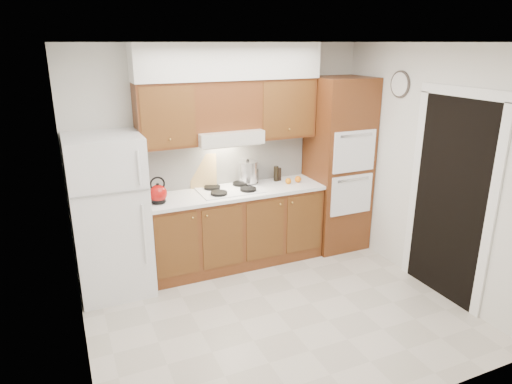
% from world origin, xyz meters
% --- Properties ---
extents(floor, '(3.60, 3.60, 0.00)m').
position_xyz_m(floor, '(0.00, 0.00, 0.00)').
color(floor, beige).
rests_on(floor, ground).
extents(ceiling, '(3.60, 3.60, 0.00)m').
position_xyz_m(ceiling, '(0.00, 0.00, 2.60)').
color(ceiling, white).
rests_on(ceiling, wall_back).
extents(wall_back, '(3.60, 0.02, 2.60)m').
position_xyz_m(wall_back, '(0.00, 1.50, 1.30)').
color(wall_back, silver).
rests_on(wall_back, floor).
extents(wall_left, '(0.02, 3.00, 2.60)m').
position_xyz_m(wall_left, '(-1.80, 0.00, 1.30)').
color(wall_left, silver).
rests_on(wall_left, floor).
extents(wall_right, '(0.02, 3.00, 2.60)m').
position_xyz_m(wall_right, '(1.80, 0.00, 1.30)').
color(wall_right, silver).
rests_on(wall_right, floor).
extents(fridge, '(0.75, 0.72, 1.72)m').
position_xyz_m(fridge, '(-1.41, 1.14, 0.86)').
color(fridge, white).
rests_on(fridge, floor).
extents(base_cabinets, '(2.11, 0.60, 0.90)m').
position_xyz_m(base_cabinets, '(0.02, 1.20, 0.45)').
color(base_cabinets, brown).
rests_on(base_cabinets, floor).
extents(countertop, '(2.13, 0.62, 0.04)m').
position_xyz_m(countertop, '(0.03, 1.19, 0.92)').
color(countertop, white).
rests_on(countertop, base_cabinets).
extents(backsplash, '(2.11, 0.03, 0.56)m').
position_xyz_m(backsplash, '(0.02, 1.49, 1.22)').
color(backsplash, white).
rests_on(backsplash, countertop).
extents(oven_cabinet, '(0.70, 0.65, 2.20)m').
position_xyz_m(oven_cabinet, '(1.44, 1.18, 1.10)').
color(oven_cabinet, brown).
rests_on(oven_cabinet, floor).
extents(upper_cab_left, '(0.63, 0.33, 0.70)m').
position_xyz_m(upper_cab_left, '(-0.71, 1.33, 1.85)').
color(upper_cab_left, brown).
rests_on(upper_cab_left, wall_back).
extents(upper_cab_right, '(0.73, 0.33, 0.70)m').
position_xyz_m(upper_cab_right, '(0.72, 1.33, 1.85)').
color(upper_cab_right, brown).
rests_on(upper_cab_right, wall_back).
extents(range_hood, '(0.75, 0.45, 0.15)m').
position_xyz_m(range_hood, '(-0.02, 1.27, 1.57)').
color(range_hood, silver).
rests_on(range_hood, wall_back).
extents(upper_cab_over_hood, '(0.75, 0.33, 0.55)m').
position_xyz_m(upper_cab_over_hood, '(-0.02, 1.33, 1.92)').
color(upper_cab_over_hood, brown).
rests_on(upper_cab_over_hood, range_hood).
extents(soffit, '(2.13, 0.36, 0.40)m').
position_xyz_m(soffit, '(0.03, 1.32, 2.40)').
color(soffit, silver).
rests_on(soffit, wall_back).
extents(cooktop, '(0.74, 0.50, 0.01)m').
position_xyz_m(cooktop, '(-0.02, 1.21, 0.95)').
color(cooktop, white).
rests_on(cooktop, countertop).
extents(doorway, '(0.02, 0.90, 2.10)m').
position_xyz_m(doorway, '(1.79, -0.35, 1.05)').
color(doorway, black).
rests_on(doorway, floor).
extents(wall_clock, '(0.02, 0.30, 0.30)m').
position_xyz_m(wall_clock, '(1.79, 0.55, 2.15)').
color(wall_clock, '#3F3833').
rests_on(wall_clock, wall_right).
extents(kettle, '(0.25, 0.25, 0.19)m').
position_xyz_m(kettle, '(-0.89, 1.11, 1.05)').
color(kettle, '#9C0D0B').
rests_on(kettle, countertop).
extents(cutting_board, '(0.33, 0.20, 0.41)m').
position_xyz_m(cutting_board, '(-0.27, 1.45, 1.14)').
color(cutting_board, tan).
rests_on(cutting_board, countertop).
extents(stock_pot, '(0.25, 0.25, 0.25)m').
position_xyz_m(stock_pot, '(0.26, 1.35, 1.09)').
color(stock_pot, silver).
rests_on(stock_pot, cooktop).
extents(condiment_a, '(0.07, 0.07, 0.18)m').
position_xyz_m(condiment_a, '(0.38, 1.36, 1.03)').
color(condiment_a, black).
rests_on(condiment_a, countertop).
extents(condiment_b, '(0.06, 0.06, 0.19)m').
position_xyz_m(condiment_b, '(0.64, 1.33, 1.04)').
color(condiment_b, black).
rests_on(condiment_b, countertop).
extents(condiment_c, '(0.08, 0.08, 0.16)m').
position_xyz_m(condiment_c, '(0.68, 1.34, 1.02)').
color(condiment_c, black).
rests_on(condiment_c, countertop).
extents(orange_near, '(0.10, 0.10, 0.08)m').
position_xyz_m(orange_near, '(0.86, 1.17, 0.98)').
color(orange_near, orange).
rests_on(orange_near, countertop).
extents(orange_far, '(0.09, 0.09, 0.07)m').
position_xyz_m(orange_far, '(0.72, 1.16, 0.98)').
color(orange_far, orange).
rests_on(orange_far, countertop).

